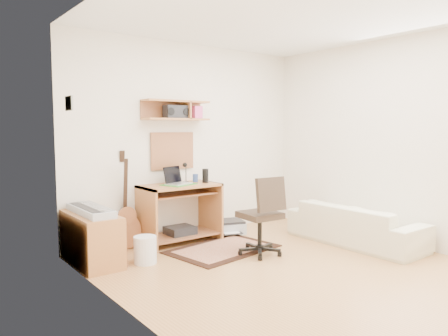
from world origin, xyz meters
TOP-DOWN VIEW (x-y plane):
  - floor at (0.00, 0.00)m, footprint 3.60×4.00m
  - ceiling at (0.00, 0.00)m, footprint 3.60×4.00m
  - back_wall at (0.00, 2.00)m, footprint 3.60×0.01m
  - left_wall at (-1.80, 0.00)m, footprint 0.01×4.00m
  - right_wall at (1.80, 0.00)m, footprint 0.01×4.00m
  - wall_shelf at (-0.30, 1.88)m, footprint 0.90×0.25m
  - cork_board at (-0.30, 1.98)m, footprint 0.64×0.03m
  - wall_photo at (-1.79, 1.50)m, footprint 0.02×0.20m
  - desk at (-0.35, 1.73)m, footprint 1.00×0.55m
  - laptop at (-0.37, 1.71)m, footprint 0.39×0.39m
  - speaker at (0.02, 1.68)m, footprint 0.08×0.08m
  - desk_lamp at (-0.16, 1.87)m, footprint 0.09×0.09m
  - pencil_cup at (-0.04, 1.83)m, footprint 0.07×0.07m
  - boombox at (-0.31, 1.87)m, footprint 0.32×0.15m
  - rug at (-0.13, 1.10)m, footprint 1.37×1.01m
  - task_chair at (0.09, 0.68)m, footprint 0.51×0.51m
  - cabinet at (-1.58, 1.55)m, footprint 0.40×0.90m
  - music_keyboard at (-1.58, 1.55)m, footprint 0.26×0.83m
  - guitar at (-1.01, 1.86)m, footprint 0.35×0.26m
  - waste_basket at (-1.12, 1.20)m, footprint 0.28×0.28m
  - printer at (0.41, 1.71)m, footprint 0.55×0.49m
  - sofa at (1.38, 0.29)m, footprint 0.51×1.73m

SIDE VIEW (x-z plane):
  - floor at x=0.00m, z-range -0.01..0.00m
  - rug at x=-0.13m, z-range 0.00..0.02m
  - printer at x=0.41m, z-range 0.00..0.17m
  - waste_basket at x=-1.12m, z-range 0.00..0.30m
  - cabinet at x=-1.58m, z-range 0.00..0.55m
  - sofa at x=1.38m, z-range 0.00..0.68m
  - desk at x=-0.35m, z-range 0.00..0.75m
  - task_chair at x=0.09m, z-range 0.00..0.93m
  - music_keyboard at x=-1.58m, z-range 0.55..0.62m
  - guitar at x=-1.01m, z-range 0.00..1.21m
  - pencil_cup at x=-0.04m, z-range 0.75..0.85m
  - speaker at x=0.02m, z-range 0.75..0.93m
  - laptop at x=-0.37m, z-range 0.75..0.98m
  - desk_lamp at x=-0.16m, z-range 0.75..1.01m
  - cork_board at x=-0.30m, z-range 0.92..1.42m
  - back_wall at x=0.00m, z-range 0.00..2.60m
  - left_wall at x=-1.80m, z-range 0.00..2.60m
  - right_wall at x=1.80m, z-range 0.00..2.60m
  - boombox at x=-0.31m, z-range 1.60..1.76m
  - wall_shelf at x=-0.30m, z-range 1.57..1.83m
  - wall_photo at x=-1.79m, z-range 1.65..1.79m
  - ceiling at x=0.00m, z-range 2.60..2.61m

